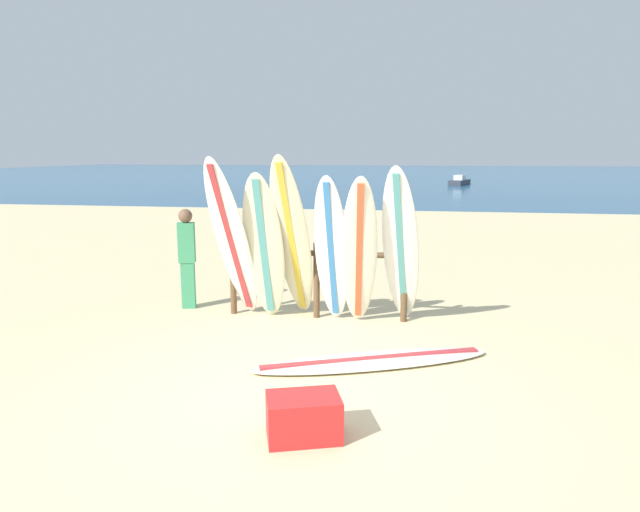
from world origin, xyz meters
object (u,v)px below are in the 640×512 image
Objects in this scene: surfboard_leaning_far_left at (232,240)px; surfboard_leaning_left at (264,248)px; surfboard_lying_on_sand at (372,361)px; small_boat_offshore at (459,181)px; surfboard_leaning_right at (401,248)px; surfboard_rack at (317,270)px; beachgoer_standing at (187,254)px; surfboard_leaning_center at (332,250)px; surfboard_leaning_center_right at (359,253)px; surfboard_leaning_center_left at (292,240)px; cooler_box at (304,417)px.

surfboard_leaning_left is (0.43, 0.06, -0.10)m from surfboard_leaning_far_left.
surfboard_lying_on_sand is 36.16m from small_boat_offshore.
surfboard_leaning_right is 34.81m from small_boat_offshore.
surfboard_rack is 0.79× the size of small_boat_offshore.
surfboard_leaning_far_left is at bearing -99.58° from small_boat_offshore.
surfboard_leaning_far_left is 2.63m from surfboard_lying_on_sand.
surfboard_leaning_center is at bearing -11.20° from beachgoer_standing.
surfboard_leaning_far_left is 1.11× the size of surfboard_leaning_center_right.
surfboard_leaning_center_left is 1.80m from beachgoer_standing.
cooler_box is (0.21, -3.11, -0.85)m from surfboard_leaning_center.
cooler_box is at bearing -103.03° from surfboard_leaning_right.
surfboard_rack is 1.23× the size of surfboard_leaning_left.
surfboard_leaning_center is at bearing 5.17° from surfboard_leaning_far_left.
surfboard_leaning_center_right is at bearing -96.75° from small_boat_offshore.
surfboard_leaning_far_left is 3.51m from cooler_box.
small_boat_offshore is (5.04, 34.58, -0.90)m from surfboard_leaning_center_left.
surfboard_leaning_left is 0.95× the size of surfboard_leaning_right.
surfboard_leaning_right is 3.65× the size of cooler_box.
surfboard_leaning_center_left reaches higher than surfboard_leaning_left.
surfboard_leaning_far_left is 0.71× the size of small_boat_offshore.
small_boat_offshore is (5.85, 34.69, -0.89)m from surfboard_leaning_far_left.
surfboard_lying_on_sand is (2.01, -1.27, -1.11)m from surfboard_leaning_far_left.
small_boat_offshore is (3.58, 34.62, -0.84)m from surfboard_leaning_right.
surfboard_lying_on_sand is 4.59× the size of cooler_box.
surfboard_leaning_left is at bearing -20.79° from beachgoer_standing.
surfboard_lying_on_sand is at bearing -32.20° from beachgoer_standing.
surfboard_leaning_far_left is 0.83× the size of surfboard_lying_on_sand.
cooler_box is at bearing -96.49° from small_boat_offshore.
surfboard_leaning_center_right is 1.59m from surfboard_lying_on_sand.
surfboard_leaning_far_left reaches higher than surfboard_leaning_center.
surfboard_lying_on_sand is at bearing -61.11° from surfboard_rack.
beachgoer_standing is at bearing 164.87° from surfboard_leaning_center_left.
surfboard_rack is 1.28m from surfboard_leaning_right.
cooler_box is at bearing -82.18° from surfboard_rack.
surfboard_rack is 0.85m from surfboard_leaning_center_right.
beachgoer_standing reaches higher than surfboard_rack.
cooler_box is at bearing -76.39° from surfboard_leaning_center_left.
surfboard_leaning_far_left reaches higher than surfboard_rack.
surfboard_rack is 0.62m from surfboard_leaning_center_left.
surfboard_leaning_center reaches higher than surfboard_lying_on_sand.
surfboard_leaning_far_left reaches higher than surfboard_leaning_left.
surfboard_leaning_far_left is at bearing -172.71° from surfboard_leaning_center_left.
surfboard_leaning_center_left is (-0.28, -0.29, 0.47)m from surfboard_rack.
surfboard_leaning_center is at bearing 176.78° from surfboard_leaning_right.
surfboard_leaning_center_right is (0.64, -0.45, 0.34)m from surfboard_rack.
beachgoer_standing is (-1.33, 0.50, -0.22)m from surfboard_leaning_left.
surfboard_leaning_center is at bearing 75.71° from cooler_box.
surfboard_leaning_center_left is 0.95m from surfboard_leaning_center_right.
surfboard_leaning_far_left is 1.52× the size of beachgoer_standing.
beachgoer_standing reaches higher than cooler_box.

